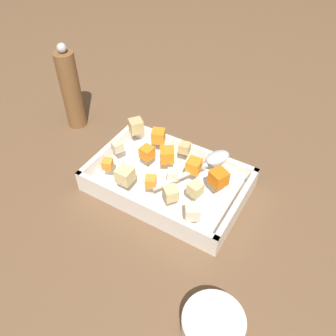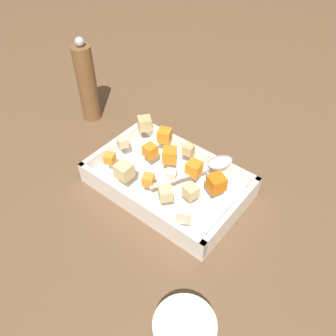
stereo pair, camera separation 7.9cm
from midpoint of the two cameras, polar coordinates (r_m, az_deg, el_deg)
ground_plane at (r=0.84m, az=-3.53°, el=-3.34°), size 4.00×4.00×0.00m
baking_dish at (r=0.82m, az=-2.74°, el=-2.52°), size 0.35×0.22×0.05m
carrot_chunk_mid_right at (r=0.82m, az=-6.12°, el=2.36°), size 0.03×0.03×0.03m
carrot_chunk_near_right at (r=0.82m, az=-12.41°, el=0.49°), size 0.03×0.03×0.02m
carrot_chunk_corner_se at (r=0.87m, az=-4.17°, el=5.02°), size 0.04×0.04×0.03m
carrot_chunk_heap_side at (r=0.76m, az=-5.98°, el=-2.23°), size 0.03×0.03×0.02m
carrot_chunk_mid_left at (r=0.79m, az=1.30°, el=0.23°), size 0.03×0.03×0.03m
carrot_chunk_near_spoon at (r=0.76m, az=5.18°, el=-1.73°), size 0.04×0.04×0.03m
carrot_chunk_far_left at (r=0.81m, az=-2.91°, el=1.98°), size 0.04×0.04×0.03m
potato_chunk_under_handle at (r=0.77m, az=-9.82°, el=-1.27°), size 0.03×0.03×0.03m
potato_chunk_back_center at (r=0.84m, az=-0.01°, el=3.12°), size 0.03×0.03×0.02m
potato_chunk_front_center at (r=0.70m, az=0.73°, el=-7.13°), size 0.04×0.04×0.03m
potato_chunk_heap_top at (r=0.74m, az=1.37°, el=-3.51°), size 0.03×0.03×0.03m
potato_chunk_corner_nw at (r=0.90m, az=-7.64°, el=6.59°), size 0.04×0.04×0.03m
potato_chunk_near_left at (r=0.85m, az=-10.73°, el=3.27°), size 0.03×0.03×0.02m
potato_chunk_corner_sw at (r=0.73m, az=-2.63°, el=-4.24°), size 0.04×0.04×0.03m
potato_chunk_corner_ne at (r=0.77m, az=-2.17°, el=-1.18°), size 0.03×0.03×0.02m
serving_spoon at (r=0.81m, az=4.46°, el=1.21°), size 0.11×0.19×0.02m
pepper_mill at (r=1.00m, az=-17.52°, el=11.72°), size 0.05×0.05×0.24m
small_prep_bowl at (r=0.64m, az=3.33°, el=-24.12°), size 0.10×0.10×0.05m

